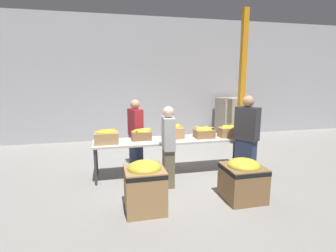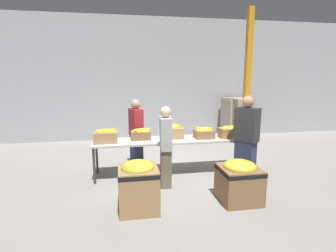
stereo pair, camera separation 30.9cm
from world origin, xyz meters
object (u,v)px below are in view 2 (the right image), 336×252
(pallet_stack_0, at_px, (237,119))
(volunteer_0, at_px, (136,134))
(support_pillar, at_px, (247,80))
(banana_box_1, at_px, (141,134))
(sorting_table, at_px, (172,141))
(donation_bin_0, at_px, (138,184))
(banana_box_4, at_px, (230,132))
(donation_bin_1, at_px, (239,180))
(banana_box_0, at_px, (106,136))
(banana_box_3, at_px, (204,133))
(volunteer_1, at_px, (246,139))
(banana_box_2, at_px, (173,131))
(volunteer_2, at_px, (166,147))

(pallet_stack_0, bearing_deg, volunteer_0, -146.78)
(support_pillar, bearing_deg, banana_box_1, -151.67)
(sorting_table, height_order, donation_bin_0, donation_bin_0)
(banana_box_4, bearing_deg, volunteer_0, 162.74)
(sorting_table, distance_m, volunteer_0, 0.92)
(banana_box_4, bearing_deg, donation_bin_1, -106.67)
(support_pillar, bearing_deg, donation_bin_0, -135.77)
(banana_box_0, relative_size, banana_box_1, 1.07)
(banana_box_3, bearing_deg, banana_box_4, -6.11)
(volunteer_1, xyz_separation_m, donation_bin_1, (-0.54, -0.88, -0.47))
(banana_box_4, bearing_deg, banana_box_0, 179.49)
(volunteer_0, xyz_separation_m, donation_bin_0, (-0.09, -2.03, -0.36))
(sorting_table, height_order, support_pillar, support_pillar)
(sorting_table, distance_m, banana_box_2, 0.22)
(banana_box_2, bearing_deg, banana_box_1, 179.76)
(banana_box_4, xyz_separation_m, donation_bin_1, (-0.42, -1.40, -0.52))
(volunteer_2, xyz_separation_m, support_pillar, (2.83, 2.46, 1.23))
(sorting_table, height_order, volunteer_0, volunteer_0)
(donation_bin_0, distance_m, pallet_stack_0, 5.66)
(banana_box_2, distance_m, support_pillar, 3.27)
(banana_box_2, bearing_deg, banana_box_4, -7.30)
(banana_box_2, distance_m, volunteer_2, 0.78)
(sorting_table, relative_size, banana_box_2, 7.74)
(banana_box_4, xyz_separation_m, volunteer_0, (-2.01, 0.63, -0.12))
(volunteer_2, bearing_deg, volunteer_1, -84.55)
(banana_box_0, relative_size, banana_box_3, 1.09)
(banana_box_1, bearing_deg, volunteer_2, -59.70)
(banana_box_0, relative_size, volunteer_0, 0.29)
(sorting_table, height_order, banana_box_1, banana_box_1)
(donation_bin_0, height_order, donation_bin_1, donation_bin_0)
(sorting_table, height_order, donation_bin_1, sorting_table)
(banana_box_4, height_order, volunteer_1, volunteer_1)
(banana_box_0, distance_m, volunteer_1, 2.83)
(sorting_table, bearing_deg, donation_bin_0, -119.10)
(banana_box_0, height_order, pallet_stack_0, pallet_stack_0)
(support_pillar, bearing_deg, banana_box_0, -154.52)
(banana_box_3, bearing_deg, banana_box_1, 175.75)
(banana_box_3, bearing_deg, support_pillar, 44.59)
(banana_box_1, height_order, pallet_stack_0, pallet_stack_0)
(banana_box_0, xyz_separation_m, support_pillar, (3.96, 1.89, 1.09))
(banana_box_2, bearing_deg, volunteer_1, -26.71)
(volunteer_1, relative_size, support_pillar, 0.43)
(banana_box_4, bearing_deg, volunteer_1, -77.69)
(banana_box_3, distance_m, donation_bin_1, 1.56)
(banana_box_1, distance_m, banana_box_2, 0.69)
(donation_bin_1, bearing_deg, banana_box_2, 117.96)
(sorting_table, distance_m, support_pillar, 3.42)
(banana_box_4, bearing_deg, banana_box_1, 175.20)
(sorting_table, height_order, banana_box_4, banana_box_4)
(banana_box_1, bearing_deg, donation_bin_1, -45.81)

